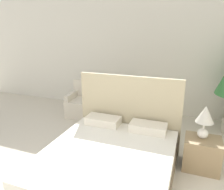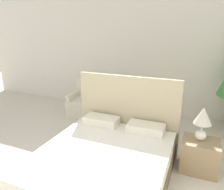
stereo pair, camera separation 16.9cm
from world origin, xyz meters
name	(u,v)px [view 2 (the right image)]	position (x,y,z in m)	size (l,w,h in m)	color
wall_back	(143,56)	(0.00, 4.17, 1.45)	(10.00, 0.06, 2.90)	silver
bed	(106,160)	(0.27, 1.29, 0.28)	(1.82, 2.07, 1.35)	brown
armchair_near_window_left	(83,105)	(-1.27, 3.29, 0.27)	(0.68, 0.72, 0.85)	beige
armchair_near_window_right	(120,110)	(-0.28, 3.29, 0.27)	(0.63, 0.67, 0.85)	beige
nightstand	(200,156)	(1.52, 2.00, 0.25)	(0.54, 0.44, 0.50)	#937A56
table_lamp	(203,119)	(1.50, 2.02, 0.84)	(0.26, 0.26, 0.52)	white
side_table	(101,108)	(-0.77, 3.30, 0.23)	(0.31, 0.31, 0.46)	#B7AD93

